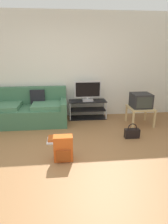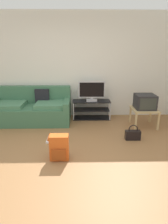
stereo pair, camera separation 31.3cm
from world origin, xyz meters
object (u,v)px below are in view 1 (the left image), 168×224
object	(u,v)px
crt_tv	(141,100)
handbag	(132,133)
flat_tv	(88,91)
couch	(28,111)
backpack	(63,148)
side_table	(140,110)
tv_stand	(87,109)
floor_tray	(58,139)

from	to	relation	value
crt_tv	handbag	distance (m)	1.00
flat_tv	couch	bearing A→B (deg)	-173.36
backpack	side_table	bearing A→B (deg)	15.40
crt_tv	tv_stand	bearing A→B (deg)	154.57
side_table	handbag	distance (m)	0.90
side_table	backpack	xyz separation A→B (m)	(-1.88, -1.45, -0.17)
tv_stand	flat_tv	bearing A→B (deg)	-90.00
tv_stand	floor_tray	xyz separation A→B (m)	(-0.77, -1.33, -0.20)
flat_tv	side_table	bearing A→B (deg)	-25.19
tv_stand	handbag	bearing A→B (deg)	-59.65
side_table	crt_tv	distance (m)	0.23
crt_tv	couch	bearing A→B (deg)	172.15
crt_tv	floor_tray	world-z (taller)	crt_tv
crt_tv	handbag	world-z (taller)	crt_tv
flat_tv	backpack	xyz separation A→B (m)	(-0.65, -2.03, -0.53)
tv_stand	floor_tray	world-z (taller)	tv_stand
side_table	floor_tray	xyz separation A→B (m)	(-2.00, -0.73, -0.34)
couch	flat_tv	size ratio (longest dim) A/B	2.84
side_table	floor_tray	bearing A→B (deg)	-159.89
backpack	floor_tray	world-z (taller)	backpack
floor_tray	flat_tv	bearing A→B (deg)	59.40
flat_tv	crt_tv	distance (m)	1.35
couch	tv_stand	xyz separation A→B (m)	(1.54, 0.20, -0.08)
flat_tv	handbag	xyz separation A→B (m)	(0.78, -1.31, -0.63)
flat_tv	crt_tv	bearing A→B (deg)	-24.57
couch	floor_tray	distance (m)	1.39
side_table	handbag	size ratio (longest dim) A/B	1.79
backpack	floor_tray	distance (m)	0.75
side_table	crt_tv	xyz separation A→B (m)	(-0.00, 0.02, 0.23)
couch	side_table	xyz separation A→B (m)	(2.76, -0.40, 0.06)
side_table	crt_tv	size ratio (longest dim) A/B	1.27
couch	backpack	distance (m)	2.05
tv_stand	crt_tv	xyz separation A→B (m)	(1.22, -0.58, 0.37)
side_table	crt_tv	bearing A→B (deg)	90.00
tv_stand	floor_tray	distance (m)	1.55
tv_stand	crt_tv	bearing A→B (deg)	-25.43
handbag	floor_tray	world-z (taller)	handbag
backpack	couch	bearing A→B (deg)	93.20
flat_tv	backpack	bearing A→B (deg)	-107.86
side_table	floor_tray	size ratio (longest dim) A/B	1.31
side_table	handbag	world-z (taller)	side_table
crt_tv	floor_tray	xyz separation A→B (m)	(-2.00, -0.75, -0.57)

